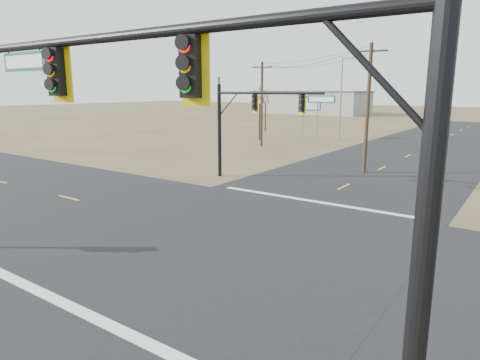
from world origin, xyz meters
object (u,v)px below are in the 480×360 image
at_px(mast_arm_far, 256,111).
at_px(streetlight_c, 343,94).
at_px(highway_sign, 310,109).
at_px(mast_arm_near, 212,123).
at_px(utility_pole_far, 262,103).
at_px(bare_tree_b, 266,97).
at_px(bare_tree_a, 260,95).
at_px(utility_pole_near, 368,107).

xyz_separation_m(mast_arm_far, streetlight_c, (-4.42, 26.13, 0.88)).
bearing_deg(streetlight_c, highway_sign, 170.75).
xyz_separation_m(mast_arm_near, utility_pole_far, (-20.81, 34.66, -0.89)).
bearing_deg(bare_tree_b, mast_arm_near, -59.22).
relative_size(mast_arm_far, bare_tree_a, 1.25).
distance_m(highway_sign, bare_tree_a, 6.98).
distance_m(mast_arm_far, streetlight_c, 26.51).
height_order(mast_arm_near, bare_tree_b, mast_arm_near).
relative_size(highway_sign, streetlight_c, 0.53).
bearing_deg(utility_pole_far, mast_arm_far, -58.97).
bearing_deg(streetlight_c, bare_tree_a, -156.85).
bearing_deg(utility_pole_far, bare_tree_a, 124.41).
height_order(bare_tree_a, bare_tree_b, bare_tree_a).
bearing_deg(mast_arm_far, bare_tree_b, 145.17).
bearing_deg(utility_pole_far, bare_tree_b, 120.31).
relative_size(mast_arm_near, utility_pole_near, 1.19).
xyz_separation_m(utility_pole_near, utility_pole_far, (-14.80, 8.85, -0.17)).
bearing_deg(mast_arm_far, bare_tree_a, 146.33).
distance_m(utility_pole_near, highway_sign, 23.61).
distance_m(highway_sign, streetlight_c, 4.77).
xyz_separation_m(utility_pole_near, highway_sign, (-13.92, 19.04, -1.14)).
distance_m(utility_pole_near, bare_tree_b, 33.38).
xyz_separation_m(highway_sign, bare_tree_a, (-4.30, -5.20, 1.77)).
bearing_deg(bare_tree_a, utility_pole_far, -55.59).
height_order(mast_arm_far, bare_tree_a, bare_tree_a).
xyz_separation_m(highway_sign, bare_tree_b, (-9.58, 4.68, 1.29)).
xyz_separation_m(mast_arm_near, utility_pole_near, (-6.01, 25.81, -0.72)).
bearing_deg(bare_tree_a, bare_tree_b, 118.11).
relative_size(utility_pole_near, streetlight_c, 0.94).
height_order(utility_pole_near, utility_pole_far, utility_pole_near).
bearing_deg(mast_arm_near, streetlight_c, 95.07).
distance_m(mast_arm_far, highway_sign, 27.76).
relative_size(mast_arm_near, streetlight_c, 1.12).
height_order(highway_sign, streetlight_c, streetlight_c).
bearing_deg(mast_arm_far, streetlight_c, 124.09).
bearing_deg(utility_pole_far, utility_pole_near, -30.87).
relative_size(highway_sign, bare_tree_b, 0.83).
bearing_deg(bare_tree_a, mast_arm_near, -58.57).
height_order(utility_pole_far, bare_tree_a, utility_pole_far).
bearing_deg(streetlight_c, bare_tree_b, 153.94).
distance_m(mast_arm_far, bare_tree_b, 36.03).
bearing_deg(bare_tree_a, highway_sign, 50.43).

